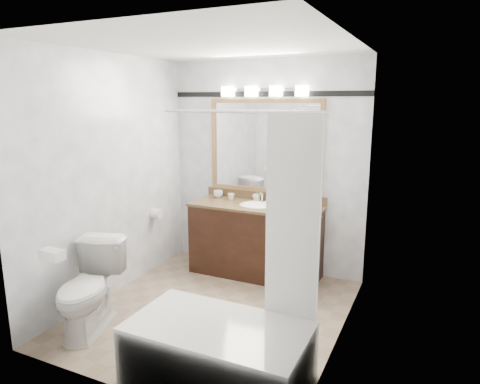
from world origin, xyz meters
name	(u,v)px	position (x,y,z in m)	size (l,w,h in m)	color
room	(213,187)	(0.00, 0.00, 1.25)	(2.42, 2.62, 2.52)	gray
vanity	(255,239)	(0.00, 1.02, 0.44)	(1.53, 0.58, 0.97)	black
mirror	(265,146)	(0.00, 1.28, 1.50)	(1.40, 0.04, 1.10)	#A4774A
vanity_light_bar	(264,91)	(0.00, 1.23, 2.13)	(1.02, 0.14, 0.12)	silver
accent_stripe	(266,94)	(0.00, 1.29, 2.10)	(2.40, 0.01, 0.06)	black
bathtub	(222,345)	(0.55, -0.90, 0.28)	(1.30, 0.75, 1.96)	white
tp_roll	(157,214)	(-1.14, 0.66, 0.70)	(0.12, 0.12, 0.11)	white
toilet	(89,289)	(-0.84, -0.77, 0.40)	(0.44, 0.78, 0.79)	white
tissue_box	(52,255)	(-0.84, -1.12, 0.83)	(0.20, 0.11, 0.08)	white
coffee_maker	(296,193)	(0.49, 0.97, 1.05)	(0.20, 0.25, 0.38)	black
cup_left	(218,194)	(-0.58, 1.18, 0.89)	(0.11, 0.11, 0.09)	white
cup_right	(231,197)	(-0.38, 1.14, 0.89)	(0.08, 0.08, 0.08)	white
soap_bottle_a	(257,197)	(-0.06, 1.21, 0.90)	(0.04, 0.05, 0.10)	white
soap_bar	(269,203)	(0.11, 1.13, 0.86)	(0.09, 0.05, 0.03)	beige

